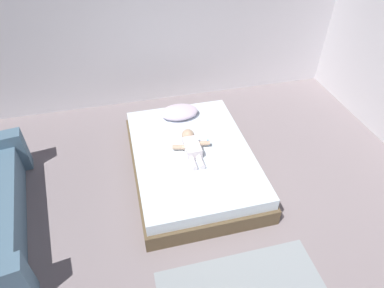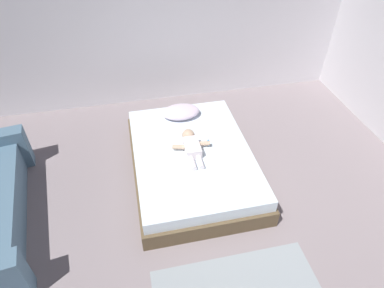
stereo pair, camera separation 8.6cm
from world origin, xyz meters
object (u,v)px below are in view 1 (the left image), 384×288
toothbrush (208,142)px  pillow (179,112)px  baby (191,145)px  bed (192,161)px

toothbrush → pillow: bearing=110.3°
pillow → baby: (-0.00, -0.72, -0.01)m
pillow → toothbrush: (0.24, -0.65, -0.06)m
bed → pillow: pillow is taller
bed → pillow: size_ratio=3.98×
baby → toothbrush: baby is taller
toothbrush → baby: bearing=-161.8°
pillow → toothbrush: size_ratio=4.14×
pillow → baby: size_ratio=0.82×
pillow → toothbrush: bearing=-69.7°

